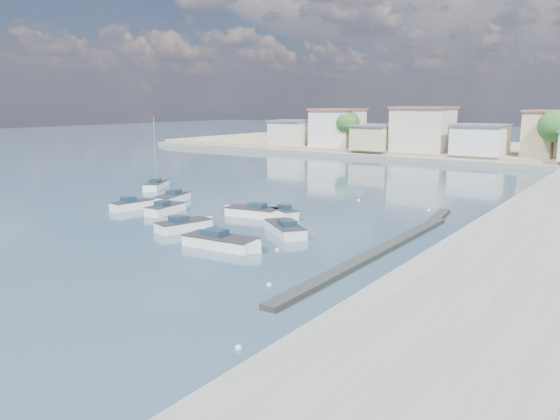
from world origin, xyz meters
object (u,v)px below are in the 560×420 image
at_px(motorboat_d, 250,212).
at_px(motorboat_c, 284,229).
at_px(motorboat_a, 134,205).
at_px(motorboat_e, 167,209).
at_px(motorboat_g, 170,199).
at_px(motorboat_h, 224,243).
at_px(motorboat_b, 186,225).
at_px(sailboat, 157,185).
at_px(motorboat_f, 282,213).

bearing_deg(motorboat_d, motorboat_c, -30.68).
distance_m(motorboat_a, motorboat_e, 4.22).
xyz_separation_m(motorboat_d, motorboat_g, (-11.27, 0.58, 0.00)).
height_order(motorboat_e, motorboat_h, same).
distance_m(motorboat_d, motorboat_e, 8.28).
relative_size(motorboat_a, motorboat_e, 1.00).
relative_size(motorboat_b, motorboat_e, 1.08).
xyz_separation_m(motorboat_b, motorboat_h, (6.36, -2.54, 0.00)).
distance_m(motorboat_h, sailboat, 30.59).
height_order(motorboat_d, motorboat_h, same).
bearing_deg(motorboat_d, motorboat_e, -155.89).
xyz_separation_m(motorboat_b, motorboat_g, (-10.40, 8.13, 0.00)).
relative_size(motorboat_a, motorboat_f, 1.27).
relative_size(motorboat_g, sailboat, 0.63).
bearing_deg(motorboat_c, motorboat_g, 165.93).
bearing_deg(motorboat_f, motorboat_h, -76.50).
relative_size(motorboat_f, motorboat_h, 0.60).
relative_size(motorboat_d, sailboat, 0.63).
bearing_deg(motorboat_d, motorboat_h, -61.42).
relative_size(motorboat_d, motorboat_f, 1.48).
distance_m(motorboat_b, motorboat_e, 7.88).
bearing_deg(motorboat_h, motorboat_e, 152.80).
bearing_deg(motorboat_c, motorboat_f, 126.33).
height_order(motorboat_a, motorboat_h, same).
xyz_separation_m(motorboat_a, motorboat_h, (17.24, -6.25, -0.00)).
bearing_deg(motorboat_b, sailboat, 143.20).
distance_m(motorboat_e, motorboat_f, 11.32).
xyz_separation_m(motorboat_d, motorboat_e, (-7.55, -3.38, 0.00)).
height_order(motorboat_f, motorboat_h, same).
bearing_deg(motorboat_c, motorboat_h, -99.61).
bearing_deg(motorboat_a, sailboat, 127.94).
bearing_deg(motorboat_c, motorboat_b, -153.69).
bearing_deg(motorboat_a, motorboat_f, 19.28).
bearing_deg(sailboat, motorboat_f, -13.65).
distance_m(motorboat_a, motorboat_g, 4.44).
xyz_separation_m(motorboat_c, sailboat, (-26.57, 10.66, 0.04)).
bearing_deg(motorboat_b, motorboat_a, 161.15).
relative_size(motorboat_f, sailboat, 0.43).
xyz_separation_m(motorboat_a, motorboat_c, (18.29, -0.05, 0.00)).
distance_m(motorboat_b, motorboat_c, 8.27).
bearing_deg(sailboat, motorboat_g, -35.31).
distance_m(motorboat_a, motorboat_d, 12.36).
distance_m(motorboat_g, sailboat, 10.72).
relative_size(motorboat_g, motorboat_h, 0.89).
xyz_separation_m(motorboat_c, motorboat_h, (-1.05, -6.20, -0.00)).
height_order(motorboat_c, motorboat_h, same).
bearing_deg(motorboat_g, motorboat_e, -46.82).
distance_m(motorboat_c, motorboat_h, 6.29).
bearing_deg(motorboat_d, sailboat, 161.29).
xyz_separation_m(motorboat_b, sailboat, (-19.15, 14.33, 0.04)).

